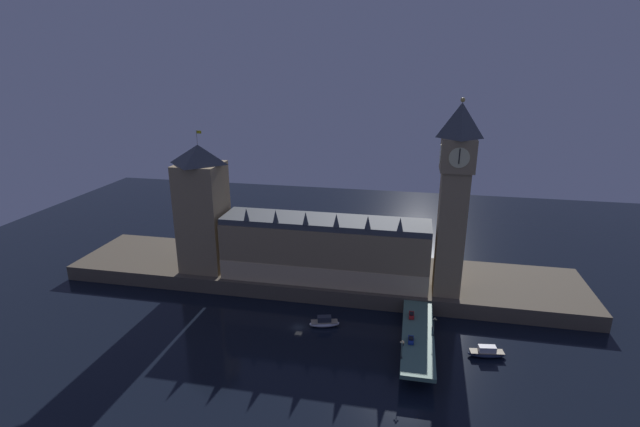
# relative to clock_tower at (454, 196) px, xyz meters

# --- Properties ---
(ground_plane) EXTENTS (400.00, 400.00, 0.00)m
(ground_plane) POSITION_rel_clock_tower_xyz_m (-52.93, -26.52, -45.54)
(ground_plane) COLOR black
(embankment) EXTENTS (220.00, 42.00, 6.25)m
(embankment) POSITION_rel_clock_tower_xyz_m (-52.93, 12.48, -42.42)
(embankment) COLOR brown
(embankment) RESTS_ON ground_plane
(parliament_hall) EXTENTS (84.48, 19.39, 31.05)m
(parliament_hall) POSITION_rel_clock_tower_xyz_m (-48.94, 3.50, -26.41)
(parliament_hall) COLOR #9E845B
(parliament_hall) RESTS_ON embankment
(clock_tower) EXTENTS (12.34, 12.45, 74.37)m
(clock_tower) POSITION_rel_clock_tower_xyz_m (0.00, 0.00, 0.00)
(clock_tower) COLOR #9E845B
(clock_tower) RESTS_ON embankment
(victoria_tower) EXTENTS (18.36, 18.36, 60.15)m
(victoria_tower) POSITION_rel_clock_tower_xyz_m (-101.87, 3.98, -12.09)
(victoria_tower) COLOR #9E845B
(victoria_tower) RESTS_ON embankment
(bridge) EXTENTS (10.50, 46.00, 5.67)m
(bridge) POSITION_rel_clock_tower_xyz_m (-10.45, -31.52, -41.57)
(bridge) COLOR slate
(bridge) RESTS_ON ground_plane
(car_northbound_lead) EXTENTS (1.91, 4.70, 1.45)m
(car_northbound_lead) POSITION_rel_clock_tower_xyz_m (-12.76, -20.63, -39.20)
(car_northbound_lead) COLOR red
(car_northbound_lead) RESTS_ON bridge
(car_northbound_trail) EXTENTS (1.88, 4.30, 1.50)m
(car_northbound_trail) POSITION_rel_clock_tower_xyz_m (-12.76, -36.62, -39.17)
(car_northbound_trail) COLOR navy
(car_northbound_trail) RESTS_ON bridge
(pedestrian_near_rail) EXTENTS (0.38, 0.38, 1.81)m
(pedestrian_near_rail) POSITION_rel_clock_tower_xyz_m (-15.07, -39.39, -38.91)
(pedestrian_near_rail) COLOR black
(pedestrian_near_rail) RESTS_ON bridge
(pedestrian_mid_walk) EXTENTS (0.38, 0.38, 1.86)m
(pedestrian_mid_walk) POSITION_rel_clock_tower_xyz_m (-5.83, -28.66, -38.88)
(pedestrian_mid_walk) COLOR black
(pedestrian_mid_walk) RESTS_ON bridge
(street_lamp_near) EXTENTS (1.34, 0.60, 6.24)m
(street_lamp_near) POSITION_rel_clock_tower_xyz_m (-15.47, -46.24, -35.97)
(street_lamp_near) COLOR #2D3333
(street_lamp_near) RESTS_ON bridge
(street_lamp_mid) EXTENTS (1.34, 0.60, 6.75)m
(street_lamp_mid) POSITION_rel_clock_tower_xyz_m (-5.43, -31.52, -35.65)
(street_lamp_mid) COLOR #2D3333
(street_lamp_mid) RESTS_ON bridge
(boat_upstream) EXTENTS (11.63, 6.54, 4.09)m
(boat_upstream) POSITION_rel_clock_tower_xyz_m (-43.78, -23.86, -44.05)
(boat_upstream) COLOR white
(boat_upstream) RESTS_ON ground_plane
(boat_downstream) EXTENTS (12.75, 5.59, 3.80)m
(boat_downstream) POSITION_rel_clock_tower_xyz_m (11.91, -31.41, -44.16)
(boat_downstream) COLOR #1E2842
(boat_downstream) RESTS_ON ground_plane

